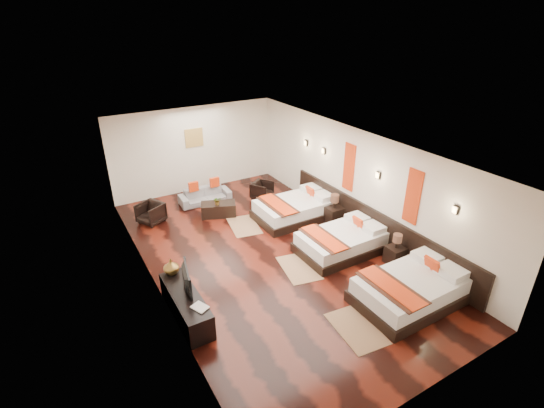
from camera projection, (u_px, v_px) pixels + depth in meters
floor at (267, 254)px, 9.99m from camera, size 5.50×9.50×0.01m
ceiling at (266, 147)px, 8.76m from camera, size 5.50×9.50×0.01m
back_wall at (195, 149)px, 13.06m from camera, size 5.50×0.01×2.80m
left_wall at (150, 234)px, 8.12m from camera, size 0.01×9.50×2.80m
right_wall at (356, 181)px, 10.63m from camera, size 0.01×9.50×2.80m
headboard_panel at (372, 225)px, 10.41m from camera, size 0.08×6.60×0.90m
bed_near at (412, 289)px, 8.25m from camera, size 2.32×1.46×0.88m
bed_mid at (342, 241)px, 9.99m from camera, size 2.17×1.36×0.83m
bed_far at (296, 208)px, 11.62m from camera, size 2.28×1.43×0.87m
nightstand_a at (395, 253)px, 9.51m from camera, size 0.40×0.40×0.79m
nightstand_b at (334, 213)px, 11.32m from camera, size 0.45×0.45×0.89m
jute_mat_near at (356, 329)px, 7.63m from camera, size 0.87×1.27×0.01m
jute_mat_mid at (299, 268)px, 9.43m from camera, size 0.97×1.32×0.01m
jute_mat_far at (244, 226)px, 11.29m from camera, size 0.96×1.32×0.01m
tv_console at (186, 305)px, 7.84m from camera, size 0.50×1.80×0.55m
tv at (184, 279)px, 7.74m from camera, size 0.29×0.85×0.49m
book at (195, 311)px, 7.26m from camera, size 0.33×0.37×0.03m
figurine at (171, 267)px, 8.24m from camera, size 0.37×0.37×0.34m
sofa at (205, 196)px, 12.59m from camera, size 1.63×0.70×0.47m
armchair_left at (151, 213)px, 11.34m from camera, size 0.88×0.87×0.60m
armchair_right at (262, 190)px, 12.85m from camera, size 0.83×0.84×0.56m
coffee_table at (218, 209)px, 11.79m from camera, size 1.11×0.83×0.40m
table_plant at (217, 201)px, 11.56m from camera, size 0.22×0.19×0.24m
orange_panel_a at (413, 197)px, 9.02m from camera, size 0.04×0.40×1.30m
orange_panel_b at (349, 167)px, 10.72m from camera, size 0.04×0.40×1.30m
sconce_near at (455, 210)px, 8.09m from camera, size 0.07×0.12×0.18m
sconce_mid at (378, 175)px, 9.79m from camera, size 0.07×0.12×0.18m
sconce_far at (324, 151)px, 11.50m from camera, size 0.07×0.12×0.18m
sconce_lounge at (306, 143)px, 12.20m from camera, size 0.07×0.12×0.18m
gold_artwork at (194, 138)px, 12.87m from camera, size 0.60×0.04×0.60m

